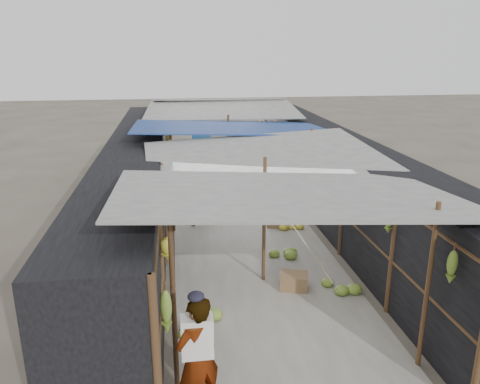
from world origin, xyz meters
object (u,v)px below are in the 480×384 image
crate_near (277,222)px  black_basin (277,193)px  vendor_seated (280,192)px  vendor_elderly (198,357)px  shopper_blue (204,196)px

crate_near → black_basin: size_ratio=0.72×
crate_near → vendor_seated: 1.89m
vendor_elderly → crate_near: bearing=-142.5°
black_basin → vendor_seated: bearing=-98.2°
vendor_elderly → shopper_blue: size_ratio=1.06×
black_basin → shopper_blue: bearing=-139.6°
crate_near → vendor_seated: size_ratio=0.58×
black_basin → vendor_elderly: bearing=-108.6°
black_basin → vendor_elderly: vendor_elderly is taller
crate_near → shopper_blue: bearing=-171.0°
vendor_seated → vendor_elderly: bearing=-45.4°
crate_near → black_basin: (0.60, 2.68, -0.04)m
crate_near → vendor_seated: (0.47, 1.81, 0.27)m
crate_near → vendor_elderly: 6.87m
crate_near → black_basin: bearing=102.3°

